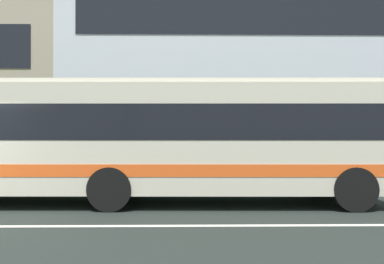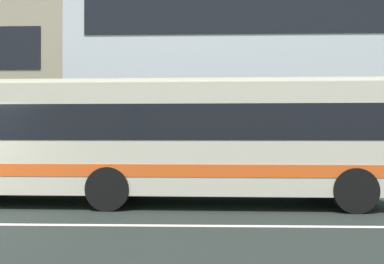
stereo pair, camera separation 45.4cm
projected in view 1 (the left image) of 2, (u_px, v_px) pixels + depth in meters
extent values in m
cube|color=#356330|center=(138.00, 170.00, 14.12)|extent=(21.97, 1.10, 0.94)
cube|color=silver|center=(302.00, 50.00, 21.96)|extent=(24.45, 8.61, 12.81)
cube|color=black|center=(330.00, 6.00, 17.64)|extent=(22.50, 0.04, 2.56)
cube|color=beige|center=(148.00, 138.00, 10.14)|extent=(11.62, 2.79, 2.56)
cube|color=black|center=(148.00, 123.00, 10.14)|extent=(10.92, 2.80, 0.82)
cube|color=#EE5A1F|center=(148.00, 166.00, 10.13)|extent=(11.38, 2.81, 0.28)
cube|color=beige|center=(148.00, 86.00, 10.15)|extent=(11.15, 2.37, 0.12)
cube|color=black|center=(375.00, 123.00, 10.12)|extent=(0.07, 2.16, 0.90)
cylinder|color=black|center=(321.00, 178.00, 11.30)|extent=(1.01, 0.30, 1.00)
cylinder|color=black|center=(354.00, 189.00, 8.93)|extent=(1.01, 0.30, 1.00)
cylinder|color=black|center=(127.00, 178.00, 11.32)|extent=(1.01, 0.30, 1.00)
cylinder|color=black|center=(110.00, 189.00, 8.95)|extent=(1.01, 0.30, 1.00)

